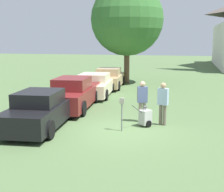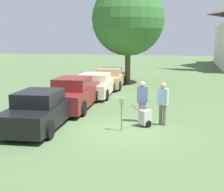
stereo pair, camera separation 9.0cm
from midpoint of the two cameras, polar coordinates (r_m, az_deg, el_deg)
ground_plane at (r=12.36m, az=1.14°, el=-6.28°), size 120.00×120.00×0.00m
parked_car_black at (r=12.91m, az=-12.67°, el=-2.58°), size 2.25×4.87×1.52m
parked_car_maroon at (r=16.18m, az=-6.86°, el=0.35°), size 2.32×5.30×1.63m
parked_car_cream at (r=19.75m, az=-2.91°, el=1.96°), size 2.42×4.85×1.43m
parked_car_tan at (r=23.23m, az=-0.27°, el=3.24°), size 2.30×4.80×1.45m
parking_meter at (r=12.04m, az=1.99°, el=-2.22°), size 0.18×0.09×1.31m
person_worker at (r=13.42m, az=5.76°, el=-0.52°), size 0.46×0.33×1.78m
person_supervisor at (r=13.03m, az=9.48°, el=-0.91°), size 0.46×0.33×1.79m
equipment_cart at (r=12.88m, az=6.27°, el=-3.87°), size 0.75×0.90×1.00m
shade_tree at (r=25.42m, az=3.07°, el=13.82°), size 5.76×5.76×7.99m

